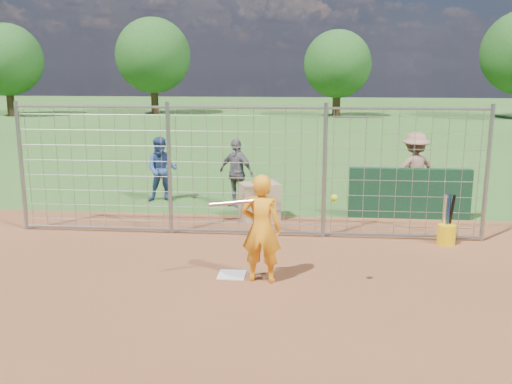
# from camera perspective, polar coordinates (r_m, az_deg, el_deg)

# --- Properties ---
(ground) EXTENTS (100.00, 100.00, 0.00)m
(ground) POSITION_cam_1_polar(r_m,az_deg,el_deg) (9.39, -2.28, -7.90)
(ground) COLOR #2D591E
(ground) RESTS_ON ground
(infield_dirt) EXTENTS (18.00, 18.00, 0.00)m
(infield_dirt) POSITION_cam_1_polar(r_m,az_deg,el_deg) (6.70, -5.69, -16.86)
(infield_dirt) COLOR brown
(infield_dirt) RESTS_ON ground
(home_plate) EXTENTS (0.43, 0.43, 0.02)m
(home_plate) POSITION_cam_1_polar(r_m,az_deg,el_deg) (9.20, -2.44, -8.28)
(home_plate) COLOR silver
(home_plate) RESTS_ON ground
(dugout_wall) EXTENTS (2.60, 0.20, 1.10)m
(dugout_wall) POSITION_cam_1_polar(r_m,az_deg,el_deg) (12.82, 15.08, -0.15)
(dugout_wall) COLOR #11381E
(dugout_wall) RESTS_ON ground
(batter) EXTENTS (0.66, 0.48, 1.70)m
(batter) POSITION_cam_1_polar(r_m,az_deg,el_deg) (8.70, 0.54, -3.69)
(batter) COLOR orange
(batter) RESTS_ON ground
(bystander_a) EXTENTS (0.83, 0.68, 1.58)m
(bystander_a) POSITION_cam_1_polar(r_m,az_deg,el_deg) (14.06, -9.39, 2.24)
(bystander_a) COLOR navy
(bystander_a) RESTS_ON ground
(bystander_b) EXTENTS (1.01, 0.81, 1.60)m
(bystander_b) POSITION_cam_1_polar(r_m,az_deg,el_deg) (13.45, -2.01, 1.97)
(bystander_b) COLOR slate
(bystander_b) RESTS_ON ground
(bystander_c) EXTENTS (1.28, 0.92, 1.79)m
(bystander_c) POSITION_cam_1_polar(r_m,az_deg,el_deg) (13.64, 15.56, 2.06)
(bystander_c) COLOR #9A6954
(bystander_c) RESTS_ON ground
(equipment_bin) EXTENTS (0.95, 0.81, 0.80)m
(equipment_bin) POSITION_cam_1_polar(r_m,az_deg,el_deg) (12.31, 0.37, -0.94)
(equipment_bin) COLOR tan
(equipment_bin) RESTS_ON ground
(equipment_in_play) EXTENTS (1.86, 0.49, 0.23)m
(equipment_in_play) POSITION_cam_1_polar(r_m,az_deg,el_deg) (8.33, 0.38, -0.91)
(equipment_in_play) COLOR silver
(equipment_in_play) RESTS_ON ground
(bucket_with_bats) EXTENTS (0.34, 0.37, 0.98)m
(bucket_with_bats) POSITION_cam_1_polar(r_m,az_deg,el_deg) (11.22, 18.52, -3.78)
(bucket_with_bats) COLOR yellow
(bucket_with_bats) RESTS_ON ground
(backstop_fence) EXTENTS (9.08, 0.08, 2.60)m
(backstop_fence) POSITION_cam_1_polar(r_m,az_deg,el_deg) (10.97, -1.01, 1.96)
(backstop_fence) COLOR gray
(backstop_fence) RESTS_ON ground
(tree_line) EXTENTS (44.66, 6.72, 6.48)m
(tree_line) POSITION_cam_1_polar(r_m,az_deg,el_deg) (36.90, 8.37, 13.19)
(tree_line) COLOR #3F2B19
(tree_line) RESTS_ON ground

